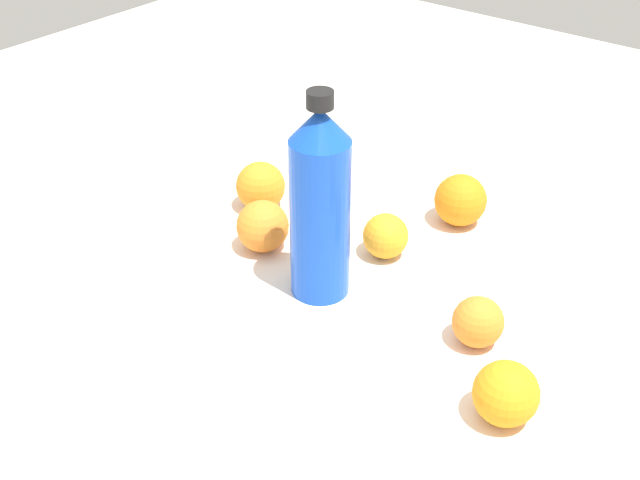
{
  "coord_description": "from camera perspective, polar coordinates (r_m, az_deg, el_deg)",
  "views": [
    {
      "loc": [
        0.5,
        -0.68,
        0.67
      ],
      "look_at": [
        -0.05,
        0.01,
        0.08
      ],
      "focal_mm": 45.27,
      "sensor_mm": 36.0,
      "label": 1
    }
  ],
  "objects": [
    {
      "name": "ground_plane",
      "position": [
        1.08,
        1.5,
        -4.68
      ],
      "size": [
        2.4,
        2.4,
        0.0
      ],
      "primitive_type": "plane",
      "color": "silver"
    },
    {
      "name": "orange_5",
      "position": [
        1.16,
        4.66,
        0.29
      ],
      "size": [
        0.07,
        0.07,
        0.07
      ],
      "primitive_type": "sphere",
      "color": "orange",
      "rests_on": "ground_plane"
    },
    {
      "name": "orange_2",
      "position": [
        1.27,
        -4.22,
        3.82
      ],
      "size": [
        0.08,
        0.08,
        0.08
      ],
      "primitive_type": "sphere",
      "color": "orange",
      "rests_on": "ground_plane"
    },
    {
      "name": "orange_4",
      "position": [
        1.02,
        11.1,
        -5.7
      ],
      "size": [
        0.06,
        0.06,
        0.06
      ],
      "primitive_type": "sphere",
      "color": "orange",
      "rests_on": "ground_plane"
    },
    {
      "name": "orange_3",
      "position": [
        1.25,
        9.9,
        2.79
      ],
      "size": [
        0.08,
        0.08,
        0.08
      ],
      "primitive_type": "sphere",
      "color": "orange",
      "rests_on": "ground_plane"
    },
    {
      "name": "orange_1",
      "position": [
        1.17,
        -4.07,
        0.98
      ],
      "size": [
        0.08,
        0.08,
        0.08
      ],
      "primitive_type": "sphere",
      "color": "orange",
      "rests_on": "ground_plane"
    },
    {
      "name": "water_bottle",
      "position": [
        1.03,
        0.0,
        2.62
      ],
      "size": [
        0.08,
        0.08,
        0.29
      ],
      "rotation": [
        0.0,
        0.0,
        4.33
      ],
      "color": "blue",
      "rests_on": "ground_plane"
    },
    {
      "name": "orange_0",
      "position": [
        0.92,
        13.01,
        -10.53
      ],
      "size": [
        0.07,
        0.07,
        0.07
      ],
      "primitive_type": "sphere",
      "color": "orange",
      "rests_on": "ground_plane"
    }
  ]
}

